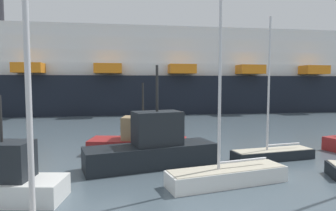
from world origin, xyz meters
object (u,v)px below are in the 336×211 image
object	(u,v)px
fishing_boat_1	(140,140)
sailboat_2	(273,152)
cruise_ship	(110,75)
fishing_boat_0	(153,147)
sailboat_3	(227,173)

from	to	relation	value
fishing_boat_1	sailboat_2	bearing A→B (deg)	-8.73
sailboat_2	cruise_ship	world-z (taller)	cruise_ship
fishing_boat_1	cruise_ship	distance (m)	34.72
fishing_boat_0	fishing_boat_1	world-z (taller)	fishing_boat_0
sailboat_2	sailboat_3	distance (m)	6.50
sailboat_2	fishing_boat_0	bearing A→B (deg)	-5.14
sailboat_2	sailboat_3	size ratio (longest dim) A/B	0.85
fishing_boat_1	cruise_ship	size ratio (longest dim) A/B	0.06
sailboat_2	fishing_boat_1	world-z (taller)	sailboat_2
sailboat_3	sailboat_2	bearing A→B (deg)	-149.83
fishing_boat_0	cruise_ship	world-z (taller)	cruise_ship
fishing_boat_0	sailboat_3	bearing A→B (deg)	-61.41
fishing_boat_0	fishing_boat_1	bearing A→B (deg)	85.87
fishing_boat_0	cruise_ship	distance (m)	38.40
sailboat_3	fishing_boat_0	size ratio (longest dim) A/B	1.32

